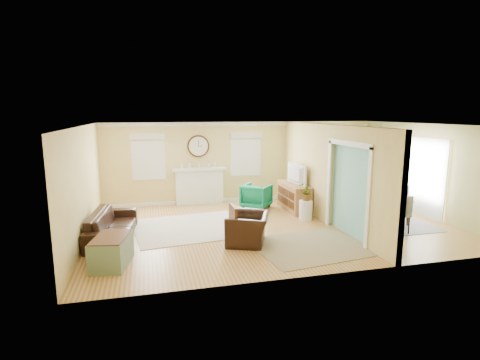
# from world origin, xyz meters

# --- Properties ---
(floor) EXTENTS (9.00, 9.00, 0.00)m
(floor) POSITION_xyz_m (0.00, 0.00, 0.00)
(floor) COLOR #9E6624
(floor) RESTS_ON ground
(wall_back) EXTENTS (9.00, 0.02, 2.60)m
(wall_back) POSITION_xyz_m (0.00, 3.00, 1.30)
(wall_back) COLOR tan
(wall_back) RESTS_ON ground
(wall_front) EXTENTS (9.00, 0.02, 2.60)m
(wall_front) POSITION_xyz_m (0.00, -3.00, 1.30)
(wall_front) COLOR tan
(wall_front) RESTS_ON ground
(wall_left) EXTENTS (0.02, 6.00, 2.60)m
(wall_left) POSITION_xyz_m (-4.50, 0.00, 1.30)
(wall_left) COLOR tan
(wall_left) RESTS_ON ground
(wall_right) EXTENTS (0.02, 6.00, 2.60)m
(wall_right) POSITION_xyz_m (4.50, 0.00, 1.30)
(wall_right) COLOR tan
(wall_right) RESTS_ON ground
(ceiling) EXTENTS (9.00, 6.00, 0.02)m
(ceiling) POSITION_xyz_m (0.00, 0.00, 2.60)
(ceiling) COLOR white
(ceiling) RESTS_ON wall_back
(partition) EXTENTS (0.17, 6.00, 2.60)m
(partition) POSITION_xyz_m (1.51, 0.28, 1.36)
(partition) COLOR tan
(partition) RESTS_ON ground
(fireplace) EXTENTS (1.70, 0.30, 1.17)m
(fireplace) POSITION_xyz_m (-1.50, 2.88, 0.60)
(fireplace) COLOR white
(fireplace) RESTS_ON ground
(wall_clock) EXTENTS (0.70, 0.07, 0.70)m
(wall_clock) POSITION_xyz_m (-1.50, 2.97, 1.85)
(wall_clock) COLOR #4D2A12
(wall_clock) RESTS_ON wall_back
(window_left) EXTENTS (1.05, 0.13, 1.42)m
(window_left) POSITION_xyz_m (-3.05, 2.95, 1.66)
(window_left) COLOR white
(window_left) RESTS_ON wall_back
(window_right) EXTENTS (1.05, 0.13, 1.42)m
(window_right) POSITION_xyz_m (0.05, 2.95, 1.66)
(window_right) COLOR white
(window_right) RESTS_ON wall_back
(french_doors) EXTENTS (0.06, 1.70, 2.20)m
(french_doors) POSITION_xyz_m (4.45, 0.00, 1.10)
(french_doors) COLOR white
(french_doors) RESTS_ON ground
(pendant) EXTENTS (0.30, 0.30, 0.55)m
(pendant) POSITION_xyz_m (3.00, 0.00, 2.20)
(pendant) COLOR gold
(pendant) RESTS_ON ceiling
(rug_cream) EXTENTS (3.08, 2.75, 0.01)m
(rug_cream) POSITION_xyz_m (-2.05, 0.40, 0.01)
(rug_cream) COLOR beige
(rug_cream) RESTS_ON floor
(rug_jute) EXTENTS (2.64, 2.27, 0.01)m
(rug_jute) POSITION_xyz_m (0.32, -1.61, 0.01)
(rug_jute) COLOR tan
(rug_jute) RESTS_ON floor
(rug_grey) EXTENTS (2.31, 2.88, 0.01)m
(rug_grey) POSITION_xyz_m (2.87, -0.04, 0.01)
(rug_grey) COLOR slate
(rug_grey) RESTS_ON floor
(sofa) EXTENTS (1.08, 2.30, 0.65)m
(sofa) POSITION_xyz_m (-3.93, 0.00, 0.33)
(sofa) COLOR black
(sofa) RESTS_ON floor
(eames_chair) EXTENTS (1.23, 1.31, 0.68)m
(eames_chair) POSITION_xyz_m (-0.94, -1.05, 0.34)
(eames_chair) COLOR black
(eames_chair) RESTS_ON floor
(green_chair) EXTENTS (1.12, 1.13, 0.74)m
(green_chair) POSITION_xyz_m (0.13, 1.96, 0.37)
(green_chair) COLOR #086F42
(green_chair) RESTS_ON floor
(trunk) EXTENTS (0.79, 1.10, 0.57)m
(trunk) POSITION_xyz_m (-3.82, -1.62, 0.29)
(trunk) COLOR slate
(trunk) RESTS_ON floor
(credenza) EXTENTS (0.52, 1.54, 0.80)m
(credenza) POSITION_xyz_m (1.14, 1.43, 0.40)
(credenza) COLOR #AA7345
(credenza) RESTS_ON floor
(tv) EXTENTS (0.26, 1.05, 0.60)m
(tv) POSITION_xyz_m (1.12, 1.43, 1.10)
(tv) COLOR black
(tv) RESTS_ON credenza
(garden_stool) EXTENTS (0.36, 0.36, 0.54)m
(garden_stool) POSITION_xyz_m (1.07, 0.37, 0.27)
(garden_stool) COLOR white
(garden_stool) RESTS_ON floor
(potted_plant) EXTENTS (0.52, 0.49, 0.45)m
(potted_plant) POSITION_xyz_m (1.07, 0.37, 0.76)
(potted_plant) COLOR #337F33
(potted_plant) RESTS_ON garden_stool
(dining_table) EXTENTS (1.36, 2.03, 0.66)m
(dining_table) POSITION_xyz_m (2.87, -0.04, 0.33)
(dining_table) COLOR #4D2A12
(dining_table) RESTS_ON floor
(dining_chair_n) EXTENTS (0.53, 0.53, 0.97)m
(dining_chair_n) POSITION_xyz_m (2.95, 1.10, 0.57)
(dining_chair_n) COLOR slate
(dining_chair_n) RESTS_ON floor
(dining_chair_s) EXTENTS (0.44, 0.44, 0.94)m
(dining_chair_s) POSITION_xyz_m (2.83, -1.20, 0.55)
(dining_chair_s) COLOR slate
(dining_chair_s) RESTS_ON floor
(dining_chair_w) EXTENTS (0.45, 0.45, 0.87)m
(dining_chair_w) POSITION_xyz_m (2.26, -0.00, 0.51)
(dining_chair_w) COLOR white
(dining_chair_w) RESTS_ON floor
(dining_chair_e) EXTENTS (0.48, 0.48, 0.95)m
(dining_chair_e) POSITION_xyz_m (3.60, -0.06, 0.56)
(dining_chair_e) COLOR slate
(dining_chair_e) RESTS_ON floor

